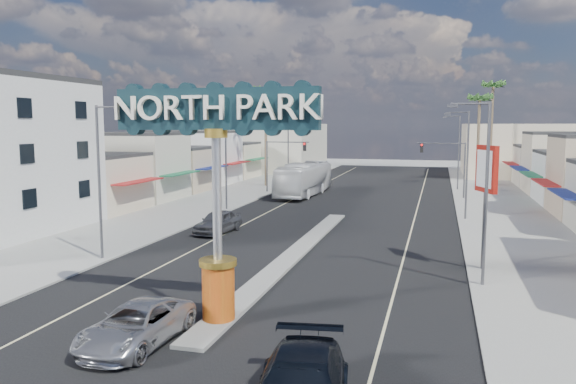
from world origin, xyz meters
The scene contains 24 objects.
ground centered at (0.00, 30.00, 0.00)m, with size 160.00×160.00×0.00m, color gray.
road centered at (0.00, 30.00, 0.01)m, with size 20.00×120.00×0.01m, color black.
median_island centered at (0.00, 14.00, 0.08)m, with size 1.30×30.00×0.16m, color gray.
sidewalk_left centered at (-14.00, 30.00, 0.06)m, with size 8.00×120.00×0.12m, color gray.
sidewalk_right centered at (14.00, 30.00, 0.06)m, with size 8.00×120.00×0.12m, color gray.
storefront_row_left centered at (-24.00, 43.00, 3.00)m, with size 12.00×42.00×6.00m, color beige.
backdrop_far_left centered at (-22.00, 75.00, 4.00)m, with size 20.00×20.00×8.00m, color #B7B29E.
backdrop_far_right centered at (22.00, 75.00, 4.00)m, with size 20.00×20.00×8.00m, color beige.
gateway_sign centered at (0.00, 1.98, 5.93)m, with size 8.20×1.50×9.15m.
traffic_signal_left centered at (-9.18, 43.99, 4.27)m, with size 5.09×0.45×6.00m.
traffic_signal_right centered at (9.18, 43.99, 4.27)m, with size 5.09×0.45×6.00m.
streetlight_l_near centered at (-10.43, 10.00, 5.07)m, with size 2.03×0.22×9.00m.
streetlight_l_mid centered at (-10.43, 30.00, 5.07)m, with size 2.03×0.22×9.00m.
streetlight_l_far centered at (-10.43, 52.00, 5.07)m, with size 2.03×0.22×9.00m.
streetlight_r_near centered at (10.43, 10.00, 5.07)m, with size 2.03×0.22×9.00m.
streetlight_r_mid centered at (10.43, 30.00, 5.07)m, with size 2.03×0.22×9.00m.
streetlight_r_far centered at (10.43, 52.00, 5.07)m, with size 2.03×0.22×9.00m.
palm_left_far centered at (-13.00, 50.00, 11.50)m, with size 2.60×2.60×13.10m.
palm_right_mid centered at (13.00, 56.00, 10.60)m, with size 2.60×2.60×12.10m.
palm_right_far centered at (15.00, 62.00, 12.39)m, with size 2.60×2.60×14.10m.
suv_left centered at (-2.00, -0.92, 0.74)m, with size 2.45×5.31×1.48m, color #AEAFB3.
car_parked_left centered at (-7.16, 19.49, 0.84)m, with size 1.97×4.90×1.67m, color #5A5A5E.
city_bus centered at (-6.19, 42.52, 1.83)m, with size 3.08×13.15×3.66m, color silver.
bank_pylon_sign centered at (10.82, 13.29, 5.19)m, with size 1.03×2.04×6.70m.
Camera 1 is at (8.37, -18.29, 7.92)m, focal length 35.00 mm.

